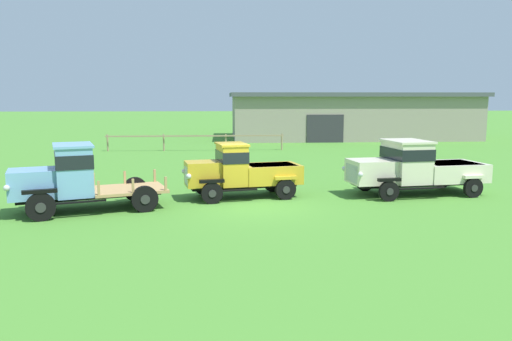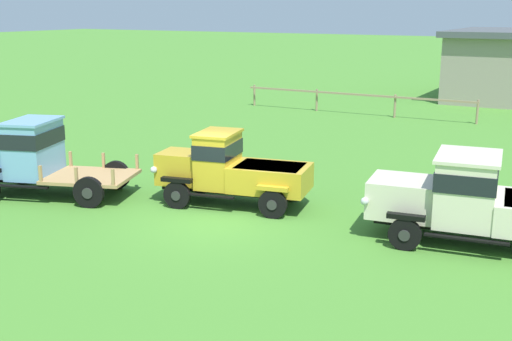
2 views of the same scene
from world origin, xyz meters
The scene contains 6 objects.
ground_plane centered at (0.00, 0.00, 0.00)m, with size 240.00×240.00×0.00m, color #47842D.
farm_shed centered at (11.02, 29.57, 2.16)m, with size 22.74×10.51×4.29m.
paddock_fence centered at (-3.10, 18.82, 0.90)m, with size 12.92×0.38×1.22m.
vintage_truck_foreground_near centered at (-6.33, -0.55, 1.22)m, with size 5.49×3.52×2.34m.
vintage_truck_second_in_line centered at (-0.42, 1.51, 1.07)m, with size 4.75×2.60×2.15m.
vintage_truck_midrow_center centered at (6.57, 1.71, 1.11)m, with size 5.79×2.95×2.21m.
Camera 1 is at (-1.13, -17.70, 3.92)m, focal length 35.00 mm.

